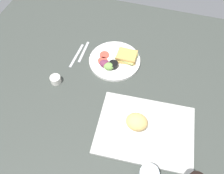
{
  "coord_description": "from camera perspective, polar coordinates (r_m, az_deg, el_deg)",
  "views": [
    {
      "loc": [
        -16.24,
        65.25,
        98.91
      ],
      "look_at": [
        2.0,
        3.0,
        4.0
      ],
      "focal_mm": 35.67,
      "sensor_mm": 36.0,
      "label": 1
    }
  ],
  "objects": [
    {
      "name": "plate_with_salad",
      "position": [
        1.29,
        0.91,
        6.88
      ],
      "size": [
        29.65,
        29.65,
        5.4
      ],
      "color": "white",
      "rests_on": "ground_plane"
    },
    {
      "name": "bread_plate_near",
      "position": [
        1.05,
        6.24,
        -9.38
      ],
      "size": [
        20.63,
        20.63,
        8.29
      ],
      "color": "white",
      "rests_on": "serving_tray"
    },
    {
      "name": "knife",
      "position": [
        1.35,
        -9.05,
        8.03
      ],
      "size": [
        2.17,
        19.04,
        0.5
      ],
      "primitive_type": "cube",
      "rotation": [
        0.0,
        0.0,
        1.53
      ],
      "color": "#B7B7BC",
      "rests_on": "ground_plane"
    },
    {
      "name": "serving_tray",
      "position": [
        1.08,
        8.47,
        -10.82
      ],
      "size": [
        47.06,
        35.87,
        1.6
      ],
      "primitive_type": "cube",
      "rotation": [
        0.0,
        0.0,
        0.07
      ],
      "color": "#B2B2AD",
      "rests_on": "ground_plane"
    },
    {
      "name": "espresso_cup",
      "position": [
        1.24,
        -14.25,
        1.87
      ],
      "size": [
        5.6,
        5.6,
        4.0
      ],
      "primitive_type": "cylinder",
      "color": "silver",
      "rests_on": "ground_plane"
    },
    {
      "name": "fork",
      "position": [
        1.37,
        -7.26,
        8.99
      ],
      "size": [
        1.71,
        17.02,
        0.5
      ],
      "primitive_type": "cube",
      "rotation": [
        0.0,
        0.0,
        1.59
      ],
      "color": "#B7B7BC",
      "rests_on": "ground_plane"
    },
    {
      "name": "ground_plane",
      "position": [
        1.21,
        1.31,
        -0.56
      ],
      "size": [
        190.0,
        150.0,
        3.0
      ],
      "primitive_type": "cube",
      "color": "#383D38"
    }
  ]
}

